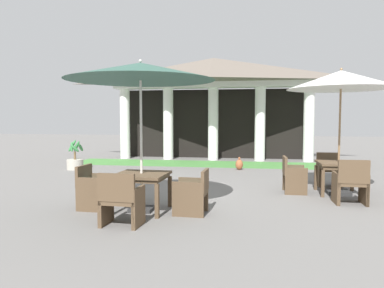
{
  "coord_description": "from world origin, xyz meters",
  "views": [
    {
      "loc": [
        1.58,
        -7.45,
        1.75
      ],
      "look_at": [
        0.23,
        0.88,
        1.16
      ],
      "focal_mm": 33.95,
      "sensor_mm": 36.0,
      "label": 1
    }
  ],
  "objects_px": {
    "patio_table_near_foreground": "(339,166)",
    "patio_chair_near_foreground_west": "(293,175)",
    "patio_umbrella_mid_left": "(140,72)",
    "patio_table_mid_left": "(142,178)",
    "potted_palm_left_edge": "(75,161)",
    "patio_umbrella_near_foreground": "(341,81)",
    "patio_chair_mid_left_east": "(193,193)",
    "patio_chair_near_foreground_north": "(329,170)",
    "patio_chair_mid_left_south": "(121,201)",
    "terracotta_urn": "(239,164)",
    "patio_chair_mid_left_west": "(94,188)",
    "patio_chair_near_foreground_south": "(351,184)"
  },
  "relations": [
    {
      "from": "patio_table_near_foreground",
      "to": "potted_palm_left_edge",
      "type": "bearing_deg",
      "value": 160.51
    },
    {
      "from": "patio_table_near_foreground",
      "to": "potted_palm_left_edge",
      "type": "relative_size",
      "value": 0.9
    },
    {
      "from": "patio_chair_near_foreground_south",
      "to": "potted_palm_left_edge",
      "type": "xyz_separation_m",
      "value": [
        -8.01,
        3.86,
        -0.15
      ]
    },
    {
      "from": "patio_table_mid_left",
      "to": "patio_umbrella_near_foreground",
      "type": "bearing_deg",
      "value": 28.97
    },
    {
      "from": "patio_chair_near_foreground_south",
      "to": "patio_chair_mid_left_west",
      "type": "relative_size",
      "value": 1.11
    },
    {
      "from": "patio_chair_mid_left_west",
      "to": "patio_chair_mid_left_south",
      "type": "height_order",
      "value": "patio_chair_mid_left_south"
    },
    {
      "from": "patio_table_near_foreground",
      "to": "patio_chair_near_foreground_west",
      "type": "xyz_separation_m",
      "value": [
        -1.02,
        -0.01,
        -0.24
      ]
    },
    {
      "from": "terracotta_urn",
      "to": "patio_chair_near_foreground_west",
      "type": "bearing_deg",
      "value": -69.29
    },
    {
      "from": "potted_palm_left_edge",
      "to": "patio_umbrella_near_foreground",
      "type": "bearing_deg",
      "value": -19.49
    },
    {
      "from": "patio_chair_near_foreground_west",
      "to": "patio_chair_near_foreground_south",
      "type": "relative_size",
      "value": 0.92
    },
    {
      "from": "patio_table_near_foreground",
      "to": "patio_chair_near_foreground_south",
      "type": "bearing_deg",
      "value": -89.52
    },
    {
      "from": "patio_chair_mid_left_east",
      "to": "patio_umbrella_mid_left",
      "type": "bearing_deg",
      "value": 90.0
    },
    {
      "from": "patio_umbrella_near_foreground",
      "to": "patio_chair_mid_left_east",
      "type": "bearing_deg",
      "value": -143.3
    },
    {
      "from": "patio_chair_near_foreground_west",
      "to": "terracotta_urn",
      "type": "bearing_deg",
      "value": -159.77
    },
    {
      "from": "patio_umbrella_mid_left",
      "to": "patio_umbrella_near_foreground",
      "type": "bearing_deg",
      "value": 28.97
    },
    {
      "from": "patio_table_near_foreground",
      "to": "patio_chair_mid_left_west",
      "type": "distance_m",
      "value": 5.5
    },
    {
      "from": "patio_chair_near_foreground_south",
      "to": "patio_chair_near_foreground_north",
      "type": "bearing_deg",
      "value": 90.0
    },
    {
      "from": "patio_chair_mid_left_south",
      "to": "terracotta_urn",
      "type": "distance_m",
      "value": 7.09
    },
    {
      "from": "patio_umbrella_mid_left",
      "to": "terracotta_urn",
      "type": "relative_size",
      "value": 6.54
    },
    {
      "from": "terracotta_urn",
      "to": "patio_chair_near_foreground_north",
      "type": "bearing_deg",
      "value": -47.7
    },
    {
      "from": "patio_umbrella_near_foreground",
      "to": "patio_table_near_foreground",
      "type": "bearing_deg",
      "value": 14.04
    },
    {
      "from": "patio_table_near_foreground",
      "to": "patio_chair_mid_left_south",
      "type": "bearing_deg",
      "value": -141.7
    },
    {
      "from": "potted_palm_left_edge",
      "to": "patio_chair_near_foreground_west",
      "type": "bearing_deg",
      "value": -22.14
    },
    {
      "from": "patio_umbrella_near_foreground",
      "to": "terracotta_urn",
      "type": "bearing_deg",
      "value": 123.37
    },
    {
      "from": "terracotta_urn",
      "to": "patio_table_mid_left",
      "type": "bearing_deg",
      "value": -105.63
    },
    {
      "from": "patio_table_near_foreground",
      "to": "patio_chair_near_foreground_north",
      "type": "relative_size",
      "value": 1.09
    },
    {
      "from": "potted_palm_left_edge",
      "to": "terracotta_urn",
      "type": "bearing_deg",
      "value": 8.29
    },
    {
      "from": "patio_chair_near_foreground_south",
      "to": "potted_palm_left_edge",
      "type": "distance_m",
      "value": 8.89
    },
    {
      "from": "patio_chair_near_foreground_north",
      "to": "potted_palm_left_edge",
      "type": "relative_size",
      "value": 0.83
    },
    {
      "from": "patio_chair_mid_left_east",
      "to": "potted_palm_left_edge",
      "type": "height_order",
      "value": "potted_palm_left_edge"
    },
    {
      "from": "patio_umbrella_mid_left",
      "to": "patio_chair_mid_left_south",
      "type": "bearing_deg",
      "value": -92.46
    },
    {
      "from": "patio_chair_mid_left_west",
      "to": "terracotta_urn",
      "type": "relative_size",
      "value": 1.94
    },
    {
      "from": "patio_chair_near_foreground_north",
      "to": "patio_chair_mid_left_south",
      "type": "xyz_separation_m",
      "value": [
        -4.08,
        -4.25,
        0.01
      ]
    },
    {
      "from": "patio_table_near_foreground",
      "to": "terracotta_urn",
      "type": "height_order",
      "value": "patio_table_near_foreground"
    },
    {
      "from": "patio_table_near_foreground",
      "to": "patio_chair_mid_left_east",
      "type": "relative_size",
      "value": 1.13
    },
    {
      "from": "patio_table_near_foreground",
      "to": "patio_chair_near_foreground_west",
      "type": "relative_size",
      "value": 1.09
    },
    {
      "from": "patio_chair_near_foreground_west",
      "to": "patio_chair_near_foreground_south",
      "type": "xyz_separation_m",
      "value": [
        1.03,
        -1.02,
        0.02
      ]
    },
    {
      "from": "patio_umbrella_near_foreground",
      "to": "patio_chair_near_foreground_south",
      "type": "relative_size",
      "value": 3.12
    },
    {
      "from": "patio_chair_near_foreground_south",
      "to": "patio_chair_mid_left_south",
      "type": "distance_m",
      "value": 4.66
    },
    {
      "from": "patio_umbrella_near_foreground",
      "to": "terracotta_urn",
      "type": "height_order",
      "value": "patio_umbrella_near_foreground"
    },
    {
      "from": "patio_chair_mid_left_east",
      "to": "terracotta_urn",
      "type": "height_order",
      "value": "patio_chair_mid_left_east"
    },
    {
      "from": "patio_table_near_foreground",
      "to": "patio_chair_near_foreground_south",
      "type": "height_order",
      "value": "patio_chair_near_foreground_south"
    },
    {
      "from": "terracotta_urn",
      "to": "patio_chair_mid_left_west",
      "type": "bearing_deg",
      "value": -114.24
    },
    {
      "from": "patio_umbrella_mid_left",
      "to": "patio_table_mid_left",
      "type": "bearing_deg",
      "value": 90.0
    },
    {
      "from": "patio_table_mid_left",
      "to": "patio_umbrella_mid_left",
      "type": "height_order",
      "value": "patio_umbrella_mid_left"
    },
    {
      "from": "patio_table_near_foreground",
      "to": "patio_chair_mid_left_east",
      "type": "height_order",
      "value": "patio_chair_mid_left_east"
    },
    {
      "from": "patio_table_mid_left",
      "to": "patio_chair_mid_left_south",
      "type": "bearing_deg",
      "value": -92.46
    },
    {
      "from": "patio_table_mid_left",
      "to": "patio_chair_mid_left_east",
      "type": "relative_size",
      "value": 1.21
    },
    {
      "from": "patio_chair_near_foreground_north",
      "to": "patio_umbrella_mid_left",
      "type": "relative_size",
      "value": 0.3
    },
    {
      "from": "patio_chair_near_foreground_north",
      "to": "terracotta_urn",
      "type": "distance_m",
      "value": 3.56
    }
  ]
}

